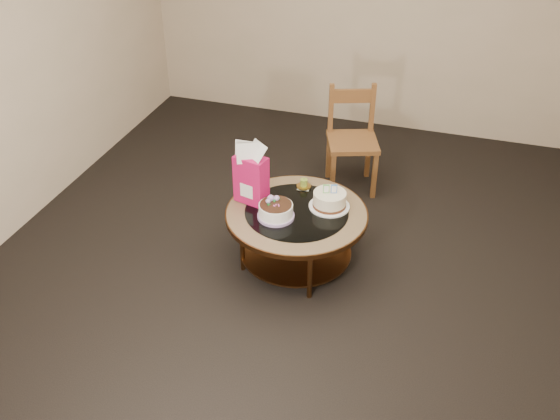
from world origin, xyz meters
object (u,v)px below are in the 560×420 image
(gift_bag, at_px, (251,173))
(dining_chair, at_px, (352,139))
(coffee_table, at_px, (296,220))
(cream_cake, at_px, (330,200))
(decorated_cake, at_px, (276,211))

(gift_bag, bearing_deg, dining_chair, 81.69)
(coffee_table, xyz_separation_m, gift_bag, (-0.35, 0.03, 0.31))
(cream_cake, relative_size, gift_bag, 0.63)
(decorated_cake, relative_size, cream_cake, 0.89)
(decorated_cake, height_order, gift_bag, gift_bag)
(decorated_cake, xyz_separation_m, dining_chair, (0.26, 1.32, -0.05))
(decorated_cake, distance_m, dining_chair, 1.35)
(decorated_cake, bearing_deg, gift_bag, 147.39)
(coffee_table, bearing_deg, gift_bag, 174.61)
(coffee_table, height_order, decorated_cake, decorated_cake)
(decorated_cake, relative_size, dining_chair, 0.29)
(gift_bag, height_order, dining_chair, gift_bag)
(coffee_table, distance_m, cream_cake, 0.28)
(coffee_table, relative_size, dining_chair, 1.13)
(coffee_table, relative_size, cream_cake, 3.47)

